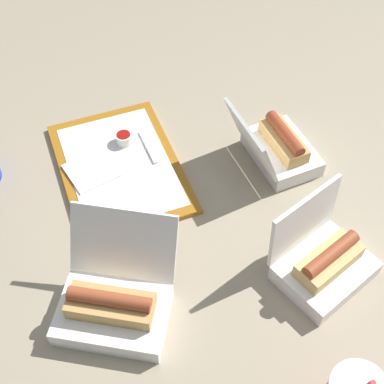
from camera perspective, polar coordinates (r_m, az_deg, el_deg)
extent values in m
plane|color=gray|center=(1.15, 2.14, -1.64)|extent=(3.20, 3.20, 0.00)
cube|color=#A56619|center=(1.23, -7.70, 2.62)|extent=(0.42, 0.33, 0.01)
cube|color=white|center=(1.22, -7.73, 2.82)|extent=(0.37, 0.29, 0.00)
cylinder|color=white|center=(1.26, -7.27, 5.70)|extent=(0.04, 0.04, 0.02)
cylinder|color=#9E140F|center=(1.26, -7.32, 6.02)|extent=(0.03, 0.03, 0.01)
cube|color=white|center=(1.22, -10.73, 2.26)|extent=(0.10, 0.10, 0.00)
cube|color=white|center=(1.25, -4.68, 4.84)|extent=(0.11, 0.03, 0.00)
cube|color=white|center=(1.07, 14.00, -8.17)|extent=(0.15, 0.19, 0.04)
cube|color=white|center=(1.02, 11.86, -3.01)|extent=(0.03, 0.17, 0.13)
cube|color=#DBB770|center=(1.04, 14.38, -7.14)|extent=(0.07, 0.14, 0.03)
cylinder|color=#9E4728|center=(1.02, 14.64, -6.43)|extent=(0.04, 0.13, 0.03)
cylinder|color=yellow|center=(1.01, 14.74, -6.15)|extent=(0.02, 0.11, 0.01)
cube|color=white|center=(1.25, 9.52, 4.23)|extent=(0.19, 0.15, 0.04)
cube|color=white|center=(1.16, 6.30, 5.61)|extent=(0.18, 0.08, 0.12)
cube|color=tan|center=(1.22, 9.74, 5.39)|extent=(0.14, 0.08, 0.03)
cylinder|color=brown|center=(1.20, 9.89, 6.18)|extent=(0.13, 0.05, 0.03)
cylinder|color=yellow|center=(1.20, 9.95, 6.49)|extent=(0.11, 0.02, 0.01)
cube|color=white|center=(1.00, -8.41, -12.82)|extent=(0.23, 0.24, 0.04)
cube|color=white|center=(0.99, -7.36, -5.41)|extent=(0.19, 0.19, 0.12)
cube|color=tan|center=(0.97, -8.65, -11.87)|extent=(0.15, 0.15, 0.03)
cylinder|color=#9E4728|center=(0.95, -8.82, -11.21)|extent=(0.12, 0.13, 0.03)
cylinder|color=yellow|center=(0.94, -8.89, -10.95)|extent=(0.09, 0.10, 0.01)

